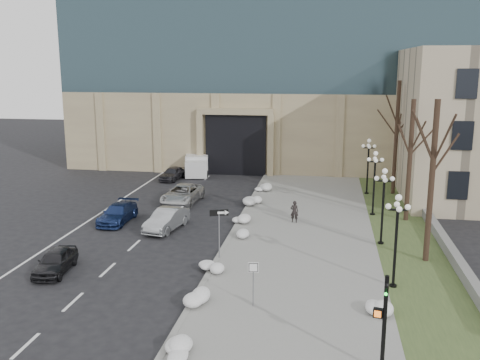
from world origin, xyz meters
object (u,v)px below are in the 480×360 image
object	(u,v)px
car_c	(118,213)
pedestrian	(294,212)
lamppost_a	(397,228)
lamppost_b	(383,196)
car_e	(173,173)
lamppost_d	(368,159)
lamppost_c	(375,174)
keep_sign	(253,275)
car_b	(167,220)
car_d	(183,194)
box_truck	(197,164)
one_way_sign	(222,218)
car_a	(55,261)
traffic_signal	(383,327)

from	to	relation	value
car_c	pedestrian	bearing A→B (deg)	8.33
lamppost_a	lamppost_b	world-z (taller)	same
car_e	lamppost_d	world-z (taller)	lamppost_d
car_e	lamppost_c	size ratio (longest dim) A/B	0.78
keep_sign	car_b	bearing A→B (deg)	115.83
lamppost_c	lamppost_d	xyz separation A→B (m)	(0.00, 6.50, 0.00)
car_d	box_truck	bearing A→B (deg)	101.86
car_e	one_way_sign	size ratio (longest dim) A/B	1.27
car_a	lamppost_a	distance (m)	17.55
one_way_sign	traffic_signal	bearing A→B (deg)	-71.31
car_b	keep_sign	size ratio (longest dim) A/B	1.95
traffic_signal	box_truck	bearing A→B (deg)	126.10
lamppost_b	lamppost_d	world-z (taller)	same
car_b	traffic_signal	xyz separation A→B (m)	(12.46, -15.17, 1.16)
car_b	lamppost_d	size ratio (longest dim) A/B	0.90
one_way_sign	traffic_signal	xyz separation A→B (m)	(7.73, -10.30, -0.55)
car_a	car_b	size ratio (longest dim) A/B	0.86
keep_sign	traffic_signal	bearing A→B (deg)	-49.48
lamppost_b	lamppost_d	size ratio (longest dim) A/B	1.00
car_c	traffic_signal	xyz separation A→B (m)	(16.33, -16.29, 1.23)
pedestrian	lamppost_d	bearing A→B (deg)	-120.83
car_b	pedestrian	distance (m)	8.71
car_e	lamppost_c	distance (m)	20.38
pedestrian	car_c	bearing A→B (deg)	6.84
one_way_sign	lamppost_d	distance (m)	19.25
traffic_signal	lamppost_c	xyz separation A→B (m)	(1.30, 20.79, 1.21)
keep_sign	traffic_signal	size ratio (longest dim) A/B	0.59
car_c	one_way_sign	world-z (taller)	one_way_sign
box_truck	traffic_signal	distance (m)	37.06
car_d	box_truck	xyz separation A→B (m)	(-1.68, 11.73, 0.24)
car_b	one_way_sign	size ratio (longest dim) A/B	1.46
car_a	lamppost_a	bearing A→B (deg)	-4.37
car_c	lamppost_b	size ratio (longest dim) A/B	0.91
one_way_sign	lamppost_d	world-z (taller)	lamppost_d
car_e	lamppost_a	bearing A→B (deg)	-43.62
car_e	car_c	bearing A→B (deg)	-81.11
car_a	car_e	distance (m)	23.35
car_a	car_e	bearing A→B (deg)	84.26
one_way_sign	lamppost_b	xyz separation A→B (m)	(9.03, 3.99, 0.66)
lamppost_b	traffic_signal	bearing A→B (deg)	-95.18
box_truck	traffic_signal	bearing A→B (deg)	-77.59
keep_sign	box_truck	bearing A→B (deg)	99.93
pedestrian	traffic_signal	distance (m)	18.38
pedestrian	box_truck	bearing A→B (deg)	-56.68
lamppost_b	car_a	bearing A→B (deg)	-157.35
car_d	keep_sign	world-z (taller)	keep_sign
box_truck	car_d	bearing A→B (deg)	-93.26
car_c	lamppost_b	xyz separation A→B (m)	(17.62, -2.00, 2.44)
one_way_sign	traffic_signal	world-z (taller)	traffic_signal
traffic_signal	car_b	bearing A→B (deg)	141.68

